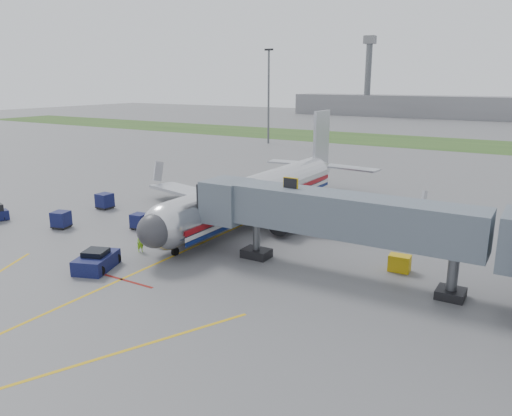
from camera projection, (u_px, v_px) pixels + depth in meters
The scene contains 15 objects.
ground at pixel (159, 262), 39.37m from camera, with size 400.00×400.00×0.00m, color #565659.
grass_strip at pixel (425, 142), 113.98m from camera, with size 300.00×25.00×0.01m, color #2D4C1E.
apron_markings at pixel (84, 296), 33.23m from camera, with size 21.52×50.00×0.01m.
airliner at pixel (258, 193), 51.35m from camera, with size 32.10×35.67×10.25m.
jet_bridge at pixel (338, 216), 35.97m from camera, with size 25.30×4.00×6.90m.
light_mast_left at pixel (269, 94), 109.69m from camera, with size 2.00×0.44×20.40m.
distant_terminal at pixel (449, 107), 184.30m from camera, with size 120.00×14.00×8.00m, color slate.
control_tower at pixel (368, 70), 191.81m from camera, with size 4.00×4.00×30.00m.
pushback_tug at pixel (96, 261), 37.85m from camera, with size 3.38×4.22×1.53m.
baggage_cart_a at pixel (61, 220), 48.34m from camera, with size 1.86×1.86×1.63m.
baggage_cart_b at pixel (105, 201), 55.60m from camera, with size 1.60×1.60×1.70m.
baggage_cart_c at pixel (139, 221), 48.05m from camera, with size 1.54×1.54×1.49m.
belt_loader at pixel (180, 233), 45.15m from camera, with size 2.97×4.56×2.18m.
ground_power_cart at pixel (399, 263), 37.47m from camera, with size 1.63×1.14×1.25m.
ramp_worker at pixel (140, 243), 41.61m from camera, with size 0.56×0.36×1.52m, color #83D218.
Camera 1 is at (25.70, -27.75, 14.04)m, focal length 35.00 mm.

